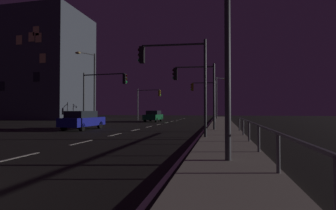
{
  "coord_description": "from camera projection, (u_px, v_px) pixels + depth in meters",
  "views": [
    {
      "loc": [
        6.87,
        -2.22,
        1.64
      ],
      "look_at": [
        0.3,
        28.6,
        2.3
      ],
      "focal_mm": 26.24,
      "sensor_mm": 36.0,
      "label": 1
    }
  ],
  "objects": [
    {
      "name": "street_lamp_across_street",
      "position": [
        92.0,
        82.0,
        25.74
      ],
      "size": [
        1.29,
        1.97,
        7.64
      ],
      "color": "#2D3033",
      "rests_on": "ground"
    },
    {
      "name": "lane_markings_center",
      "position": [
        149.0,
        127.0,
        24.11
      ],
      "size": [
        0.14,
        50.0,
        0.01
      ],
      "color": "silver",
      "rests_on": "ground"
    },
    {
      "name": "traffic_light_overhead_east",
      "position": [
        204.0,
        93.0,
        31.13
      ],
      "size": [
        3.11,
        0.58,
        5.21
      ],
      "color": "#4C4C51",
      "rests_on": "sidewalk_right"
    },
    {
      "name": "sidewalk_right",
      "position": [
        223.0,
        130.0,
        19.21
      ],
      "size": [
        2.55,
        77.0,
        0.14
      ],
      "primitive_type": "cube",
      "color": "#9E937F",
      "rests_on": "ground"
    },
    {
      "name": "barrier_fence",
      "position": [
        259.0,
        131.0,
        8.83
      ],
      "size": [
        0.09,
        18.32,
        0.98
      ],
      "color": "#59595E",
      "rests_on": "sidewalk_right"
    },
    {
      "name": "lane_edge_line",
      "position": [
        207.0,
        127.0,
        24.41
      ],
      "size": [
        0.14,
        53.0,
        0.01
      ],
      "color": "silver",
      "rests_on": "ground"
    },
    {
      "name": "traffic_light_near_left",
      "position": [
        176.0,
        69.0,
        14.0
      ],
      "size": [
        3.96,
        0.55,
        5.5
      ],
      "color": "#2D3033",
      "rests_on": "sidewalk_right"
    },
    {
      "name": "car_oncoming",
      "position": [
        153.0,
        116.0,
        34.61
      ],
      "size": [
        1.83,
        4.4,
        1.57
      ],
      "color": "#14592D",
      "rests_on": "ground"
    },
    {
      "name": "car",
      "position": [
        83.0,
        120.0,
        20.63
      ],
      "size": [
        1.92,
        4.44,
        1.57
      ],
      "color": "navy",
      "rests_on": "ground"
    },
    {
      "name": "street_lamp_far_end",
      "position": [
        240.0,
        9.0,
        7.32
      ],
      "size": [
        2.35,
        0.47,
        7.49
      ],
      "color": "#38383D",
      "rests_on": "sidewalk_right"
    },
    {
      "name": "building_distant",
      "position": [
        43.0,
        67.0,
        45.49
      ],
      "size": [
        15.35,
        11.36,
        19.29
      ],
      "color": "#3D424C",
      "rests_on": "ground"
    },
    {
      "name": "street_lamp_mid_block",
      "position": [
        218.0,
        94.0,
        42.12
      ],
      "size": [
        1.73,
        1.51,
        7.16
      ],
      "color": "#38383D",
      "rests_on": "sidewalk_right"
    },
    {
      "name": "traffic_light_mid_left",
      "position": [
        148.0,
        98.0,
        39.69
      ],
      "size": [
        4.11,
        0.7,
        5.13
      ],
      "color": "#4C4C51",
      "rests_on": "ground"
    },
    {
      "name": "traffic_light_near_right",
      "position": [
        196.0,
        83.0,
        19.2
      ],
      "size": [
        3.32,
        0.57,
        5.14
      ],
      "color": "#2D3033",
      "rests_on": "sidewalk_right"
    },
    {
      "name": "ground_plane",
      "position": [
        137.0,
        130.0,
        20.69
      ],
      "size": [
        112.0,
        112.0,
        0.0
      ],
      "primitive_type": "plane",
      "color": "black",
      "rests_on": "ground"
    },
    {
      "name": "traffic_light_far_left",
      "position": [
        102.0,
        88.0,
        23.96
      ],
      "size": [
        4.77,
        0.52,
        5.38
      ],
      "color": "#2D3033",
      "rests_on": "ground"
    }
  ]
}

